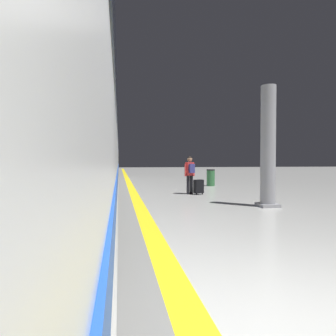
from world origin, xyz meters
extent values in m
cube|color=yellow|center=(-1.04, 10.00, 0.00)|extent=(0.36, 80.00, 0.01)
cube|color=slate|center=(-1.36, 10.00, 0.00)|extent=(0.61, 80.00, 0.01)
cube|color=#38383D|center=(-3.14, 8.10, 0.35)|extent=(2.67, 29.78, 0.70)
cube|color=silver|center=(-3.14, 8.10, 2.15)|extent=(2.90, 31.02, 2.90)
cylinder|color=silver|center=(-3.14, 8.10, 3.55)|extent=(2.84, 30.40, 2.84)
cube|color=black|center=(-3.14, 8.10, 2.50)|extent=(2.93, 29.16, 0.80)
cube|color=#1E4CB2|center=(-3.14, 8.10, 1.00)|extent=(2.94, 30.40, 0.24)
cube|color=gray|center=(-4.60, 12.76, 1.90)|extent=(0.02, 0.90, 2.00)
cylinder|color=black|center=(1.15, 10.26, 0.38)|extent=(0.13, 0.13, 0.77)
cylinder|color=black|center=(1.31, 10.32, 0.38)|extent=(0.13, 0.13, 0.77)
cube|color=red|center=(1.23, 10.29, 1.04)|extent=(0.36, 0.28, 0.55)
cylinder|color=red|center=(1.04, 10.23, 1.00)|extent=(0.08, 0.08, 0.51)
cylinder|color=red|center=(1.41, 10.37, 1.00)|extent=(0.08, 0.08, 0.51)
sphere|color=#A37556|center=(1.23, 10.29, 1.44)|extent=(0.20, 0.20, 0.20)
sphere|color=black|center=(1.23, 10.29, 1.46)|extent=(0.19, 0.19, 0.19)
cube|color=navy|center=(1.28, 10.16, 1.06)|extent=(0.27, 0.20, 0.37)
cube|color=black|center=(1.55, 10.09, 0.33)|extent=(0.43, 0.34, 0.54)
cube|color=black|center=(1.51, 10.20, 0.26)|extent=(0.30, 0.13, 0.30)
cylinder|color=black|center=(1.44, 9.98, 0.03)|extent=(0.04, 0.06, 0.06)
cylinder|color=black|center=(1.71, 10.08, 0.03)|extent=(0.04, 0.06, 0.06)
cylinder|color=gray|center=(2.73, 6.69, 1.80)|extent=(0.44, 0.44, 3.60)
cube|color=gray|center=(2.73, 6.69, 0.05)|extent=(0.56, 0.56, 0.10)
cylinder|color=#2D6638|center=(3.30, 13.91, 0.42)|extent=(0.44, 0.44, 0.85)
cylinder|color=#262628|center=(3.30, 13.91, 0.88)|extent=(0.46, 0.46, 0.06)
camera|label=1|loc=(-1.65, -1.35, 1.37)|focal=31.13mm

